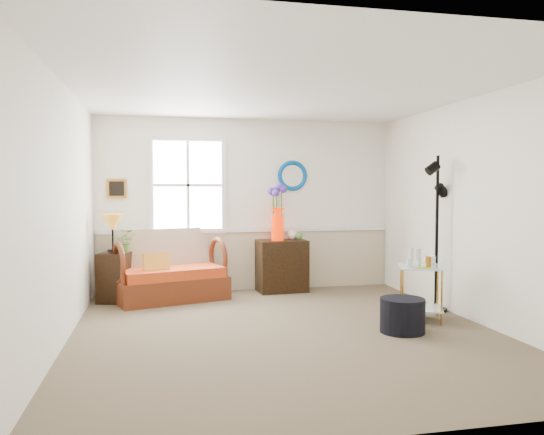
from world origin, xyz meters
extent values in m
cube|color=brown|center=(0.00, 0.00, 0.00)|extent=(4.50, 5.00, 0.01)
cube|color=white|center=(0.00, 0.00, 2.60)|extent=(4.50, 5.00, 0.01)
cube|color=white|center=(0.00, 2.50, 1.30)|extent=(4.50, 0.01, 2.60)
cube|color=white|center=(0.00, -2.50, 1.30)|extent=(4.50, 0.01, 2.60)
cube|color=white|center=(-2.25, 0.00, 1.30)|extent=(0.01, 5.00, 2.60)
cube|color=white|center=(2.25, 0.00, 1.30)|extent=(0.01, 5.00, 2.60)
cube|color=tan|center=(0.00, 2.48, 0.45)|extent=(4.46, 0.02, 0.90)
cube|color=white|center=(0.00, 2.47, 0.92)|extent=(4.46, 0.04, 0.06)
cube|color=#AC6F24|center=(-1.92, 2.48, 1.55)|extent=(0.28, 0.03, 0.28)
torus|color=#0059AB|center=(0.70, 2.48, 1.75)|extent=(0.47, 0.07, 0.47)
imported|color=#477A33|center=(-1.78, 1.94, 0.80)|extent=(0.34, 0.37, 0.25)
cylinder|color=black|center=(1.23, -0.27, 0.18)|extent=(0.60, 0.60, 0.37)
camera|label=1|loc=(-1.31, -5.49, 1.53)|focal=35.00mm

